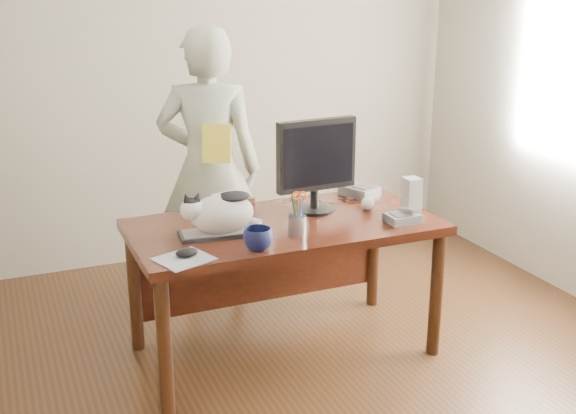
{
  "coord_description": "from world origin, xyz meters",
  "views": [
    {
      "loc": [
        -1.36,
        -2.69,
        1.98
      ],
      "look_at": [
        0.0,
        0.55,
        0.85
      ],
      "focal_mm": 45.0,
      "sensor_mm": 36.0,
      "label": 1
    }
  ],
  "objects_px": {
    "desk": "(279,244)",
    "speaker": "(411,195)",
    "book_stack": "(231,202)",
    "monitor": "(316,161)",
    "mouse": "(187,253)",
    "baseball": "(367,204)",
    "cat": "(220,212)",
    "calculator": "(360,191)",
    "phone": "(403,217)",
    "coffee_mug": "(258,239)",
    "person": "(209,168)",
    "pen_cup": "(297,223)",
    "keyboard": "(223,233)"
  },
  "relations": [
    {
      "from": "phone",
      "to": "baseball",
      "type": "xyz_separation_m",
      "value": [
        -0.08,
        0.24,
        0.01
      ]
    },
    {
      "from": "phone",
      "to": "person",
      "type": "bearing_deg",
      "value": 125.1
    },
    {
      "from": "person",
      "to": "keyboard",
      "type": "bearing_deg",
      "value": 102.12
    },
    {
      "from": "pen_cup",
      "to": "phone",
      "type": "xyz_separation_m",
      "value": [
        0.59,
        -0.04,
        -0.04
      ]
    },
    {
      "from": "book_stack",
      "to": "mouse",
      "type": "bearing_deg",
      "value": -134.76
    },
    {
      "from": "desk",
      "to": "coffee_mug",
      "type": "bearing_deg",
      "value": -123.74
    },
    {
      "from": "desk",
      "to": "speaker",
      "type": "xyz_separation_m",
      "value": [
        0.71,
        -0.17,
        0.24
      ]
    },
    {
      "from": "mouse",
      "to": "book_stack",
      "type": "xyz_separation_m",
      "value": [
        0.42,
        0.61,
        0.01
      ]
    },
    {
      "from": "mouse",
      "to": "pen_cup",
      "type": "bearing_deg",
      "value": -11.44
    },
    {
      "from": "coffee_mug",
      "to": "calculator",
      "type": "height_order",
      "value": "coffee_mug"
    },
    {
      "from": "desk",
      "to": "monitor",
      "type": "height_order",
      "value": "monitor"
    },
    {
      "from": "pen_cup",
      "to": "keyboard",
      "type": "bearing_deg",
      "value": 158.57
    },
    {
      "from": "keyboard",
      "to": "phone",
      "type": "xyz_separation_m",
      "value": [
        0.93,
        -0.17,
        0.01
      ]
    },
    {
      "from": "monitor",
      "to": "pen_cup",
      "type": "height_order",
      "value": "monitor"
    },
    {
      "from": "book_stack",
      "to": "person",
      "type": "height_order",
      "value": "person"
    },
    {
      "from": "coffee_mug",
      "to": "book_stack",
      "type": "bearing_deg",
      "value": 82.79
    },
    {
      "from": "desk",
      "to": "monitor",
      "type": "xyz_separation_m",
      "value": [
        0.23,
        0.02,
        0.44
      ]
    },
    {
      "from": "desk",
      "to": "mouse",
      "type": "xyz_separation_m",
      "value": [
        -0.6,
        -0.36,
        0.17
      ]
    },
    {
      "from": "speaker",
      "to": "calculator",
      "type": "relative_size",
      "value": 0.76
    },
    {
      "from": "mouse",
      "to": "monitor",
      "type": "bearing_deg",
      "value": 5.03
    },
    {
      "from": "cat",
      "to": "mouse",
      "type": "relative_size",
      "value": 3.44
    },
    {
      "from": "cat",
      "to": "book_stack",
      "type": "bearing_deg",
      "value": 71.23
    },
    {
      "from": "speaker",
      "to": "mouse",
      "type": "bearing_deg",
      "value": -168.87
    },
    {
      "from": "calculator",
      "to": "person",
      "type": "height_order",
      "value": "person"
    },
    {
      "from": "mouse",
      "to": "speaker",
      "type": "height_order",
      "value": "speaker"
    },
    {
      "from": "book_stack",
      "to": "monitor",
      "type": "bearing_deg",
      "value": -40.49
    },
    {
      "from": "pen_cup",
      "to": "phone",
      "type": "bearing_deg",
      "value": -3.43
    },
    {
      "from": "speaker",
      "to": "person",
      "type": "distance_m",
      "value": 1.25
    },
    {
      "from": "baseball",
      "to": "person",
      "type": "xyz_separation_m",
      "value": [
        -0.66,
        0.79,
        0.07
      ]
    },
    {
      "from": "mouse",
      "to": "baseball",
      "type": "height_order",
      "value": "baseball"
    },
    {
      "from": "desk",
      "to": "phone",
      "type": "xyz_separation_m",
      "value": [
        0.58,
        -0.31,
        0.17
      ]
    },
    {
      "from": "mouse",
      "to": "person",
      "type": "bearing_deg",
      "value": 48.42
    },
    {
      "from": "cat",
      "to": "coffee_mug",
      "type": "relative_size",
      "value": 3.05
    },
    {
      "from": "desk",
      "to": "speaker",
      "type": "bearing_deg",
      "value": -13.29
    },
    {
      "from": "person",
      "to": "speaker",
      "type": "bearing_deg",
      "value": 159.09
    },
    {
      "from": "desk",
      "to": "calculator",
      "type": "xyz_separation_m",
      "value": [
        0.59,
        0.2,
        0.18
      ]
    },
    {
      "from": "phone",
      "to": "keyboard",
      "type": "bearing_deg",
      "value": 169.35
    },
    {
      "from": "cat",
      "to": "baseball",
      "type": "distance_m",
      "value": 0.88
    },
    {
      "from": "phone",
      "to": "baseball",
      "type": "distance_m",
      "value": 0.26
    },
    {
      "from": "mouse",
      "to": "coffee_mug",
      "type": "bearing_deg",
      "value": -26.22
    },
    {
      "from": "coffee_mug",
      "to": "phone",
      "type": "xyz_separation_m",
      "value": [
        0.84,
        0.09,
        -0.03
      ]
    },
    {
      "from": "pen_cup",
      "to": "desk",
      "type": "bearing_deg",
      "value": 87.88
    },
    {
      "from": "baseball",
      "to": "calculator",
      "type": "bearing_deg",
      "value": 70.36
    },
    {
      "from": "desk",
      "to": "phone",
      "type": "height_order",
      "value": "phone"
    },
    {
      "from": "phone",
      "to": "speaker",
      "type": "xyz_separation_m",
      "value": [
        0.13,
        0.14,
        0.07
      ]
    },
    {
      "from": "pen_cup",
      "to": "book_stack",
      "type": "relative_size",
      "value": 0.88
    },
    {
      "from": "cat",
      "to": "keyboard",
      "type": "bearing_deg",
      "value": 8.36
    },
    {
      "from": "baseball",
      "to": "person",
      "type": "distance_m",
      "value": 1.03
    },
    {
      "from": "cat",
      "to": "book_stack",
      "type": "distance_m",
      "value": 0.44
    },
    {
      "from": "mouse",
      "to": "baseball",
      "type": "distance_m",
      "value": 1.14
    }
  ]
}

